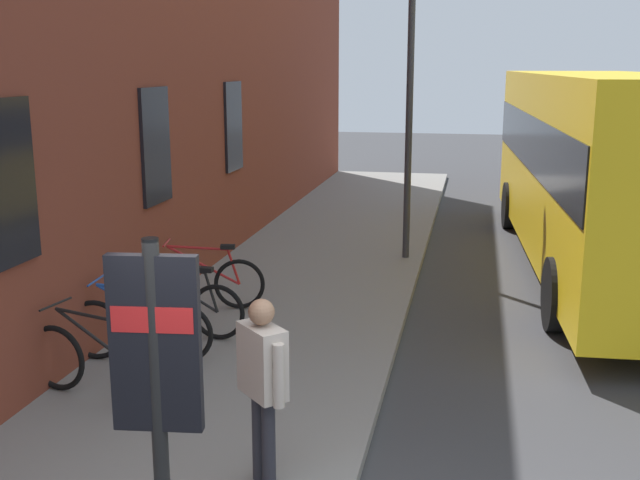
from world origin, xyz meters
The scene contains 10 objects.
ground centered at (6.00, -1.00, 0.00)m, with size 60.00×60.00×0.00m, color #38383A.
sidewalk_pavement centered at (8.00, 1.75, 0.06)m, with size 24.00×3.50×0.12m, color gray.
bicycle_beside_lamp centered at (2.36, 2.86, 0.51)m, with size 0.51×1.75×0.97m.
bicycle_by_door centered at (3.40, 2.87, 0.51)m, with size 0.48×1.77×0.97m.
bicycle_under_window centered at (4.29, 2.74, 0.51)m, with size 0.48×1.77×0.97m.
bicycle_end_of_row centered at (5.42, 2.83, 0.51)m, with size 0.54×1.75×0.97m.
transit_info_sign centered at (-0.41, 0.97, 1.72)m, with size 0.15×0.56×2.40m.
city_bus centered at (9.24, -3.00, 1.92)m, with size 10.62×3.09×3.35m.
pedestrian_by_facade centered at (1.10, 0.74, 1.09)m, with size 0.48×0.48×1.58m.
street_lamp centered at (8.99, 0.30, 3.39)m, with size 0.28×0.28×5.56m.
Camera 1 is at (-4.46, -0.86, 3.50)m, focal length 43.24 mm.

